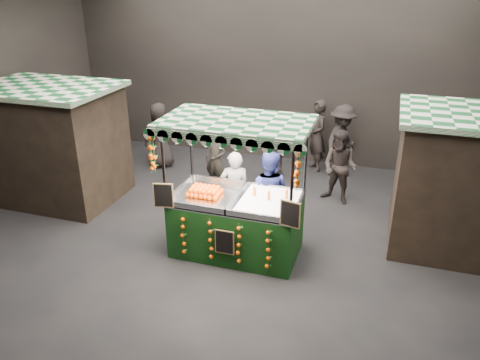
% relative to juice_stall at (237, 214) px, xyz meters
% --- Properties ---
extents(ground, '(12.00, 12.00, 0.00)m').
position_rel_juice_stall_xyz_m(ground, '(-0.31, 0.06, -0.79)').
color(ground, black).
rests_on(ground, ground).
extents(market_hall, '(12.10, 10.10, 5.05)m').
position_rel_juice_stall_xyz_m(market_hall, '(-0.31, 0.06, 2.59)').
color(market_hall, black).
rests_on(market_hall, ground).
extents(neighbour_stall_left, '(3.00, 2.20, 2.60)m').
position_rel_juice_stall_xyz_m(neighbour_stall_left, '(-4.71, 1.06, 0.52)').
color(neighbour_stall_left, black).
rests_on(neighbour_stall_left, ground).
extents(neighbour_stall_right, '(3.00, 2.20, 2.60)m').
position_rel_juice_stall_xyz_m(neighbour_stall_right, '(4.09, 1.56, 0.52)').
color(neighbour_stall_right, black).
rests_on(neighbour_stall_right, ground).
extents(juice_stall, '(2.64, 1.55, 2.56)m').
position_rel_juice_stall_xyz_m(juice_stall, '(0.00, 0.00, 0.00)').
color(juice_stall, black).
rests_on(juice_stall, ground).
extents(vendor_grey, '(0.70, 0.58, 1.66)m').
position_rel_juice_stall_xyz_m(vendor_grey, '(-0.33, 0.87, 0.04)').
color(vendor_grey, gray).
rests_on(vendor_grey, ground).
extents(vendor_blue, '(0.87, 0.69, 1.75)m').
position_rel_juice_stall_xyz_m(vendor_blue, '(0.36, 0.88, 0.08)').
color(vendor_blue, navy).
rests_on(vendor_blue, ground).
extents(shopper_0, '(0.64, 0.50, 1.54)m').
position_rel_juice_stall_xyz_m(shopper_0, '(-1.33, 2.48, -0.03)').
color(shopper_0, '#282521').
rests_on(shopper_0, ground).
extents(shopper_1, '(1.00, 0.89, 1.69)m').
position_rel_juice_stall_xyz_m(shopper_1, '(1.53, 2.72, 0.05)').
color(shopper_1, '#282221').
rests_on(shopper_1, ground).
extents(shopper_2, '(0.96, 0.46, 1.58)m').
position_rel_juice_stall_xyz_m(shopper_2, '(-0.11, 3.60, -0.00)').
color(shopper_2, '#2C2624').
rests_on(shopper_2, ground).
extents(shopper_3, '(1.10, 1.38, 1.87)m').
position_rel_juice_stall_xyz_m(shopper_3, '(1.38, 4.26, 0.14)').
color(shopper_3, black).
rests_on(shopper_3, ground).
extents(shopper_4, '(1.01, 0.88, 1.74)m').
position_rel_juice_stall_xyz_m(shopper_4, '(-3.27, 3.46, 0.08)').
color(shopper_4, black).
rests_on(shopper_4, ground).
extents(shopper_5, '(0.89, 1.81, 1.87)m').
position_rel_juice_stall_xyz_m(shopper_5, '(3.72, 3.70, 0.14)').
color(shopper_5, black).
rests_on(shopper_5, ground).
extents(shopper_6, '(0.73, 0.82, 1.88)m').
position_rel_juice_stall_xyz_m(shopper_6, '(0.72, 4.48, 0.15)').
color(shopper_6, black).
rests_on(shopper_6, ground).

